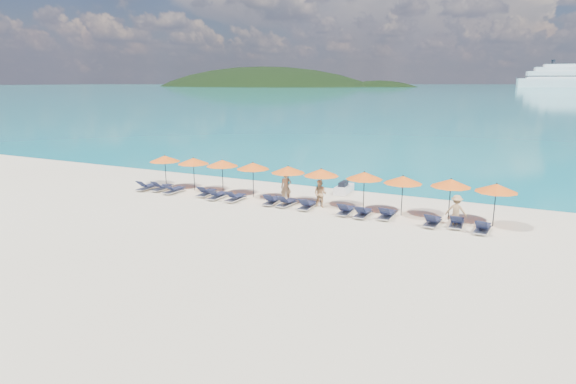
% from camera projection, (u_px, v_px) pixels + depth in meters
% --- Properties ---
extents(ground, '(1400.00, 1400.00, 0.00)m').
position_uv_depth(ground, '(262.00, 227.00, 24.47)').
color(ground, beige).
extents(sea, '(1600.00, 1300.00, 0.01)m').
position_uv_depth(sea, '(518.00, 87.00, 602.31)').
color(sea, '#1FA9B2').
rests_on(sea, ground).
extents(headland_main, '(374.00, 242.00, 126.50)m').
position_uv_depth(headland_main, '(262.00, 116.00, 633.99)').
color(headland_main, black).
rests_on(headland_main, ground).
extents(headland_small, '(162.00, 126.00, 85.50)m').
position_uv_depth(headland_small, '(378.00, 116.00, 586.74)').
color(headland_small, black).
rests_on(headland_small, ground).
extents(jetski, '(0.87, 2.14, 0.75)m').
position_uv_depth(jetski, '(344.00, 188.00, 31.79)').
color(jetski, white).
rests_on(jetski, ground).
extents(beachgoer_a, '(0.79, 0.73, 1.82)m').
position_uv_depth(beachgoer_a, '(286.00, 187.00, 29.37)').
color(beachgoer_a, tan).
rests_on(beachgoer_a, ground).
extents(beachgoer_b, '(0.81, 0.48, 1.63)m').
position_uv_depth(beachgoer_b, '(320.00, 194.00, 28.06)').
color(beachgoer_b, tan).
rests_on(beachgoer_b, ground).
extents(beachgoer_c, '(1.07, 0.54, 1.62)m').
position_uv_depth(beachgoer_c, '(456.00, 211.00, 24.46)').
color(beachgoer_c, tan).
rests_on(beachgoer_c, ground).
extents(umbrella_0, '(2.10, 2.10, 2.28)m').
position_uv_depth(umbrella_0, '(165.00, 159.00, 33.16)').
color(umbrella_0, black).
rests_on(umbrella_0, ground).
extents(umbrella_1, '(2.10, 2.10, 2.28)m').
position_uv_depth(umbrella_1, '(193.00, 161.00, 32.18)').
color(umbrella_1, black).
rests_on(umbrella_1, ground).
extents(umbrella_2, '(2.10, 2.10, 2.28)m').
position_uv_depth(umbrella_2, '(222.00, 163.00, 31.35)').
color(umbrella_2, black).
rests_on(umbrella_2, ground).
extents(umbrella_3, '(2.10, 2.10, 2.28)m').
position_uv_depth(umbrella_3, '(253.00, 166.00, 30.31)').
color(umbrella_3, black).
rests_on(umbrella_3, ground).
extents(umbrella_4, '(2.10, 2.10, 2.28)m').
position_uv_depth(umbrella_4, '(288.00, 170.00, 29.07)').
color(umbrella_4, black).
rests_on(umbrella_4, ground).
extents(umbrella_5, '(2.10, 2.10, 2.28)m').
position_uv_depth(umbrella_5, '(321.00, 172.00, 28.17)').
color(umbrella_5, black).
rests_on(umbrella_5, ground).
extents(umbrella_6, '(2.10, 2.10, 2.28)m').
position_uv_depth(umbrella_6, '(364.00, 176.00, 27.22)').
color(umbrella_6, black).
rests_on(umbrella_6, ground).
extents(umbrella_7, '(2.10, 2.10, 2.28)m').
position_uv_depth(umbrella_7, '(403.00, 180.00, 26.08)').
color(umbrella_7, black).
rests_on(umbrella_7, ground).
extents(umbrella_8, '(2.10, 2.10, 2.28)m').
position_uv_depth(umbrella_8, '(451.00, 183.00, 25.27)').
color(umbrella_8, black).
rests_on(umbrella_8, ground).
extents(umbrella_9, '(2.10, 2.10, 2.28)m').
position_uv_depth(umbrella_9, '(496.00, 188.00, 24.10)').
color(umbrella_9, black).
rests_on(umbrella_9, ground).
extents(lounger_0, '(0.62, 1.70, 0.66)m').
position_uv_depth(lounger_0, '(147.00, 187.00, 32.67)').
color(lounger_0, silver).
rests_on(lounger_0, ground).
extents(lounger_1, '(0.74, 1.74, 0.66)m').
position_uv_depth(lounger_1, '(162.00, 187.00, 32.47)').
color(lounger_1, silver).
rests_on(lounger_1, ground).
extents(lounger_2, '(0.73, 1.74, 0.66)m').
position_uv_depth(lounger_2, '(174.00, 190.00, 31.73)').
color(lounger_2, silver).
rests_on(lounger_2, ground).
extents(lounger_3, '(0.72, 1.73, 0.66)m').
position_uv_depth(lounger_3, '(207.00, 192.00, 31.00)').
color(lounger_3, silver).
rests_on(lounger_3, ground).
extents(lounger_4, '(0.63, 1.70, 0.66)m').
position_uv_depth(lounger_4, '(217.00, 195.00, 30.20)').
color(lounger_4, silver).
rests_on(lounger_4, ground).
extents(lounger_5, '(0.68, 1.72, 0.66)m').
position_uv_depth(lounger_5, '(235.00, 197.00, 29.66)').
color(lounger_5, silver).
rests_on(lounger_5, ground).
extents(lounger_6, '(0.76, 1.74, 0.66)m').
position_uv_depth(lounger_6, '(272.00, 201.00, 28.87)').
color(lounger_6, silver).
rests_on(lounger_6, ground).
extents(lounger_7, '(0.79, 1.75, 0.66)m').
position_uv_depth(lounger_7, '(287.00, 202.00, 28.46)').
color(lounger_7, silver).
rests_on(lounger_7, ground).
extents(lounger_8, '(0.69, 1.72, 0.66)m').
position_uv_depth(lounger_8, '(307.00, 205.00, 27.83)').
color(lounger_8, silver).
rests_on(lounger_8, ground).
extents(lounger_9, '(0.63, 1.70, 0.66)m').
position_uv_depth(lounger_9, '(346.00, 210.00, 26.72)').
color(lounger_9, silver).
rests_on(lounger_9, ground).
extents(lounger_10, '(0.66, 1.71, 0.66)m').
position_uv_depth(lounger_10, '(363.00, 213.00, 26.21)').
color(lounger_10, silver).
rests_on(lounger_10, ground).
extents(lounger_11, '(0.66, 1.71, 0.66)m').
position_uv_depth(lounger_11, '(387.00, 214.00, 25.91)').
color(lounger_11, silver).
rests_on(lounger_11, ground).
extents(lounger_12, '(0.75, 1.74, 0.66)m').
position_uv_depth(lounger_12, '(433.00, 221.00, 24.61)').
color(lounger_12, silver).
rests_on(lounger_12, ground).
extents(lounger_13, '(0.66, 1.71, 0.66)m').
position_uv_depth(lounger_13, '(457.00, 222.00, 24.42)').
color(lounger_13, silver).
rests_on(lounger_13, ground).
extents(lounger_14, '(0.76, 1.74, 0.66)m').
position_uv_depth(lounger_14, '(483.00, 228.00, 23.54)').
color(lounger_14, silver).
rests_on(lounger_14, ground).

